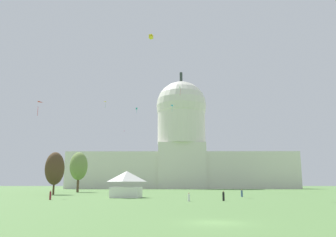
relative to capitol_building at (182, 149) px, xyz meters
name	(u,v)px	position (x,y,z in m)	size (l,w,h in m)	color
ground_plane	(216,223)	(-2.38, -179.75, -23.72)	(800.00, 800.00, 0.00)	#567F42
capitol_building	(182,149)	(0.00, 0.00, 0.00)	(134.49, 30.87, 72.16)	silver
event_tent	(127,184)	(-15.82, -131.18, -20.76)	(6.88, 7.17, 5.74)	white
tree_west_mid	(55,168)	(-38.68, -111.35, -16.55)	(6.38, 7.18, 11.75)	#4C3823
tree_west_near	(79,166)	(-39.16, -84.92, -14.63)	(8.29, 8.67, 14.10)	brown
person_maroon_back_center	(50,195)	(-28.82, -141.79, -22.90)	(0.50, 0.50, 1.76)	maroon
person_denim_front_left	(242,193)	(10.36, -126.47, -22.96)	(0.50, 0.50, 1.68)	#3D5684
person_black_mid_center	(223,196)	(3.32, -145.45, -22.91)	(0.50, 0.50, 1.76)	black
person_white_front_right	(189,197)	(-2.89, -146.87, -23.04)	(0.50, 0.50, 1.48)	silver
kite_white_high	(180,88)	(-2.39, -68.22, 18.76)	(0.69, 0.90, 3.70)	white
kite_yellow_high	(151,37)	(-12.13, -110.15, 23.26)	(1.44, 1.47, 1.29)	yellow
kite_turquoise_high	(137,109)	(-22.62, -48.89, 14.36)	(0.90, 0.89, 2.48)	teal
kite_gold_high	(106,103)	(-39.42, -39.37, 19.39)	(1.53, 1.35, 2.77)	gold
kite_magenta_mid	(124,132)	(-28.30, -51.06, 2.94)	(0.80, 1.44, 0.12)	#D1339E
kite_cyan_high	(172,106)	(-5.71, -41.00, 17.57)	(1.01, 1.00, 3.54)	#33BCDB
kite_red_mid	(38,104)	(-37.60, -129.20, -2.28)	(1.14, 1.53, 2.98)	red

